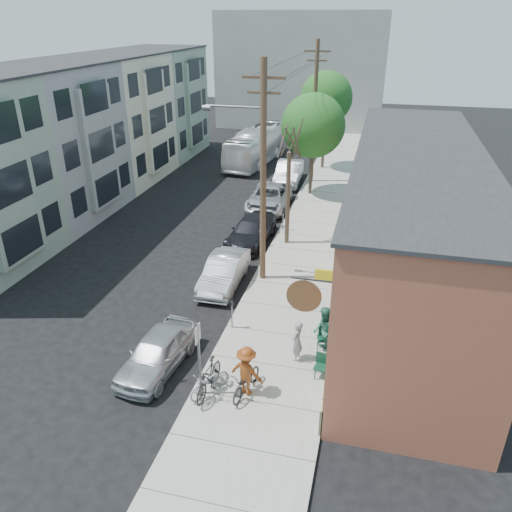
% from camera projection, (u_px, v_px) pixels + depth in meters
% --- Properties ---
extents(ground, '(120.00, 120.00, 0.00)m').
position_uv_depth(ground, '(181.00, 322.00, 20.96)').
color(ground, black).
extents(sidewalk, '(4.50, 58.00, 0.15)m').
position_uv_depth(sidewalk, '(318.00, 231.00, 29.58)').
color(sidewalk, '#ABAB9E').
rests_on(sidewalk, ground).
extents(cafe_building, '(6.60, 20.20, 6.61)m').
position_uv_depth(cafe_building, '(410.00, 225.00, 21.90)').
color(cafe_building, brown).
rests_on(cafe_building, ground).
extents(apartment_row, '(6.30, 32.00, 9.00)m').
position_uv_depth(apartment_row, '(91.00, 131.00, 33.78)').
color(apartment_row, '#8CA087').
rests_on(apartment_row, ground).
extents(end_cap_building, '(18.00, 8.00, 12.00)m').
position_uv_depth(end_cap_building, '(302.00, 70.00, 55.38)').
color(end_cap_building, gray).
rests_on(end_cap_building, ground).
extents(sign_post, '(0.07, 0.45, 2.80)m').
position_uv_depth(sign_post, '(199.00, 352.00, 16.10)').
color(sign_post, slate).
rests_on(sign_post, sidewalk).
extents(parking_meter_near, '(0.14, 0.14, 1.24)m').
position_uv_depth(parking_meter_near, '(232.00, 310.00, 19.97)').
color(parking_meter_near, slate).
rests_on(parking_meter_near, sidewalk).
extents(parking_meter_far, '(0.14, 0.14, 1.24)m').
position_uv_depth(parking_meter_far, '(283.00, 217.00, 29.11)').
color(parking_meter_far, slate).
rests_on(parking_meter_far, sidewalk).
extents(utility_pole_near, '(3.57, 0.28, 10.00)m').
position_uv_depth(utility_pole_near, '(262.00, 172.00, 21.92)').
color(utility_pole_near, '#503A28').
rests_on(utility_pole_near, sidewalk).
extents(utility_pole_far, '(1.80, 0.28, 10.00)m').
position_uv_depth(utility_pole_far, '(314.00, 111.00, 35.89)').
color(utility_pole_far, '#503A28').
rests_on(utility_pole_far, sidewalk).
extents(tree_bare, '(0.24, 0.24, 5.10)m').
position_uv_depth(tree_bare, '(288.00, 199.00, 26.80)').
color(tree_bare, '#44392C').
rests_on(tree_bare, sidewalk).
extents(tree_leafy_mid, '(4.31, 4.31, 6.91)m').
position_uv_depth(tree_leafy_mid, '(313.00, 126.00, 33.44)').
color(tree_leafy_mid, '#44392C').
rests_on(tree_leafy_mid, sidewalk).
extents(tree_leafy_far, '(4.10, 4.10, 7.64)m').
position_uv_depth(tree_leafy_far, '(326.00, 98.00, 39.07)').
color(tree_leafy_far, '#44392C').
rests_on(tree_leafy_far, sidewalk).
extents(patio_chair_a, '(0.62, 0.62, 0.88)m').
position_uv_depth(patio_chair_a, '(323.00, 338.00, 18.91)').
color(patio_chair_a, '#0F3826').
rests_on(patio_chair_a, sidewalk).
extents(patio_chair_b, '(0.57, 0.57, 0.88)m').
position_uv_depth(patio_chair_b, '(321.00, 367.00, 17.39)').
color(patio_chair_b, '#0F3826').
rests_on(patio_chair_b, sidewalk).
extents(patron_grey, '(0.50, 0.66, 1.61)m').
position_uv_depth(patron_grey, '(297.00, 341.00, 18.14)').
color(patron_grey, gray).
rests_on(patron_grey, sidewalk).
extents(patron_green, '(0.97, 1.12, 1.97)m').
position_uv_depth(patron_green, '(324.00, 332.00, 18.35)').
color(patron_green, '#2D7156').
rests_on(patron_green, sidewalk).
extents(cyclist, '(1.31, 0.96, 1.82)m').
position_uv_depth(cyclist, '(247.00, 371.00, 16.46)').
color(cyclist, brown).
rests_on(cyclist, sidewalk).
extents(cyclist_bike, '(1.01, 1.93, 0.96)m').
position_uv_depth(cyclist_bike, '(247.00, 381.00, 16.64)').
color(cyclist_bike, black).
rests_on(cyclist_bike, sidewalk).
extents(parked_bike_a, '(0.71, 2.04, 1.21)m').
position_uv_depth(parked_bike_a, '(209.00, 378.00, 16.63)').
color(parked_bike_a, black).
rests_on(parked_bike_a, sidewalk).
extents(parked_bike_b, '(1.33, 1.72, 0.87)m').
position_uv_depth(parked_bike_b, '(210.00, 383.00, 16.64)').
color(parked_bike_b, gray).
rests_on(parked_bike_b, sidewalk).
extents(car_0, '(2.02, 4.24, 1.40)m').
position_uv_depth(car_0, '(157.00, 352.00, 17.95)').
color(car_0, '#B0B2B8').
rests_on(car_0, ground).
extents(car_1, '(1.56, 4.36, 1.43)m').
position_uv_depth(car_1, '(224.00, 272.00, 23.52)').
color(car_1, '#B8BCC0').
rests_on(car_1, ground).
extents(car_2, '(2.30, 4.95, 1.40)m').
position_uv_depth(car_2, '(251.00, 231.00, 27.96)').
color(car_2, black).
rests_on(car_2, ground).
extents(car_3, '(2.59, 5.43, 1.50)m').
position_uv_depth(car_3, '(269.00, 198.00, 32.87)').
color(car_3, '#B6B8BF').
rests_on(car_3, ground).
extents(car_4, '(1.98, 5.05, 1.64)m').
position_uv_depth(car_4, '(289.00, 173.00, 37.78)').
color(car_4, '#B7B9C0').
rests_on(car_4, ground).
extents(bus, '(3.42, 10.50, 2.87)m').
position_uv_depth(bus, '(257.00, 145.00, 42.92)').
color(bus, white).
rests_on(bus, ground).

